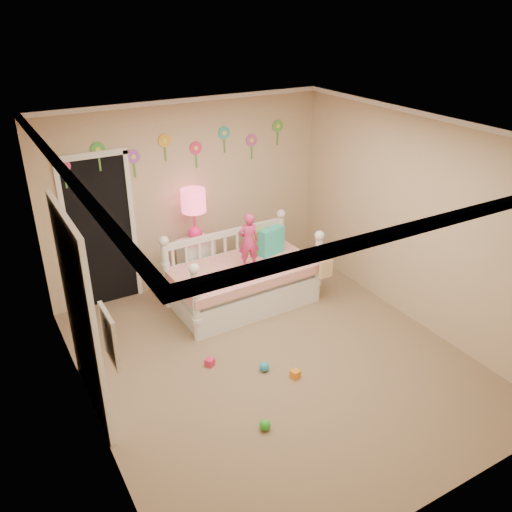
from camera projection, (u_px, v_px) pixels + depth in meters
floor at (275, 360)px, 6.04m from camera, size 4.00×4.50×0.01m
ceiling at (279, 133)px, 4.89m from camera, size 4.00×4.50×0.01m
back_wall at (190, 195)px, 7.22m from camera, size 4.00×0.01×2.60m
left_wall at (80, 310)px, 4.57m from camera, size 0.01×4.50×2.60m
right_wall at (417, 222)px, 6.36m from camera, size 0.01×4.50×2.60m
crown_molding at (279, 136)px, 4.91m from camera, size 4.00×4.50×0.06m
daybed at (243, 270)px, 6.94m from camera, size 1.92×1.07×1.03m
pillow_turquoise at (271, 241)px, 7.16m from camera, size 0.39×0.21×0.37m
pillow_lime at (262, 241)px, 7.20m from camera, size 0.38×0.26×0.34m
child at (248, 241)px, 6.72m from camera, size 0.31×0.24×0.75m
nightstand at (197, 264)px, 7.41m from camera, size 0.48×0.39×0.74m
table_lamp at (194, 207)px, 7.04m from camera, size 0.33×0.33×0.73m
closet_doorway at (101, 231)px, 6.76m from camera, size 0.90×0.04×2.07m
flower_decals at (181, 150)px, 6.89m from camera, size 3.40×0.02×0.50m
mirror_closet at (81, 317)px, 4.93m from camera, size 0.07×1.30×2.10m
wall_picture at (110, 337)px, 3.78m from camera, size 0.05×0.34×0.42m
hanging_bag at (324, 263)px, 6.86m from camera, size 0.20×0.16×0.36m
toy_scatter at (261, 380)px, 5.65m from camera, size 1.02×1.42×0.11m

